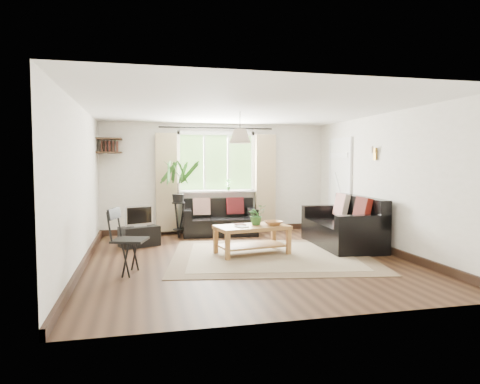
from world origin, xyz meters
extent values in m
plane|color=black|center=(0.00, 0.00, 0.00)|extent=(5.50, 5.50, 0.00)
plane|color=white|center=(0.00, 0.00, 2.40)|extent=(5.50, 5.50, 0.00)
cube|color=silver|center=(0.00, 2.75, 1.20)|extent=(5.00, 0.02, 2.40)
cube|color=silver|center=(0.00, -2.75, 1.20)|extent=(5.00, 0.02, 2.40)
cube|color=silver|center=(-2.50, 0.00, 1.20)|extent=(0.02, 5.50, 2.40)
cube|color=silver|center=(2.50, 0.00, 1.20)|extent=(0.02, 5.50, 2.40)
cube|color=#BDB292|center=(0.45, 0.06, 0.01)|extent=(3.66, 3.29, 0.02)
cube|color=silver|center=(2.47, 1.70, 1.00)|extent=(0.06, 0.96, 2.06)
imported|color=#2A5B24|center=(0.27, 0.34, 0.66)|extent=(0.38, 0.35, 0.34)
imported|color=#9D6836|center=(0.54, 0.22, 0.53)|extent=(0.35, 0.35, 0.07)
imported|color=silver|center=(-0.11, 0.11, 0.50)|extent=(0.22, 0.26, 0.02)
imported|color=#562D22|center=(-0.08, 0.36, 0.50)|extent=(0.19, 0.24, 0.02)
cube|color=black|center=(-1.68, 1.42, 0.19)|extent=(0.79, 0.63, 0.37)
imported|color=#2D6023|center=(0.25, 2.63, 1.06)|extent=(0.14, 0.10, 0.27)
camera|label=1|loc=(-1.62, -6.62, 1.55)|focal=32.00mm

